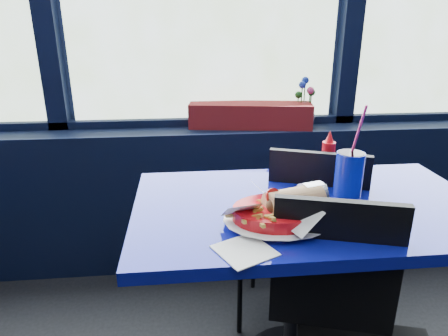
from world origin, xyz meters
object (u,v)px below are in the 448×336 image
at_px(near_table, 306,249).
at_px(food_basket, 281,211).
at_px(soda_cup, 349,173).
at_px(chair_near_front, 354,334).
at_px(flower_vase, 304,111).
at_px(ketchup_bottle, 328,157).
at_px(chair_near_back, 296,228).
at_px(planter_box, 250,115).

bearing_deg(near_table, food_basket, -135.99).
distance_m(food_basket, soda_cup, 0.35).
relative_size(chair_near_front, food_basket, 2.69).
height_order(flower_vase, ketchup_bottle, flower_vase).
distance_m(chair_near_front, food_basket, 0.40).
bearing_deg(chair_near_front, soda_cup, 90.44).
height_order(near_table, chair_near_front, chair_near_front).
relative_size(chair_near_back, planter_box, 1.35).
height_order(chair_near_front, flower_vase, flower_vase).
height_order(planter_box, soda_cup, soda_cup).
bearing_deg(chair_near_front, ketchup_bottle, 96.59).
bearing_deg(flower_vase, chair_near_back, -107.22).
xyz_separation_m(chair_near_front, planter_box, (-0.11, 1.22, 0.36)).
bearing_deg(soda_cup, food_basket, -146.98).
xyz_separation_m(chair_near_front, flower_vase, (0.19, 1.23, 0.38)).
bearing_deg(planter_box, flower_vase, 8.97).
height_order(near_table, chair_near_back, chair_near_back).
bearing_deg(ketchup_bottle, chair_near_back, 160.44).
bearing_deg(food_basket, ketchup_bottle, 60.92).
distance_m(chair_near_front, soda_cup, 0.54).
bearing_deg(soda_cup, flower_vase, 84.63).
relative_size(near_table, flower_vase, 4.58).
relative_size(chair_near_front, flower_vase, 3.32).
relative_size(planter_box, flower_vase, 2.48).
height_order(food_basket, ketchup_bottle, ketchup_bottle).
height_order(chair_near_front, food_basket, chair_near_front).
bearing_deg(soda_cup, ketchup_bottle, 95.52).
relative_size(near_table, chair_near_front, 1.38).
xyz_separation_m(planter_box, ketchup_bottle, (0.20, -0.64, -0.03)).
xyz_separation_m(chair_near_back, soda_cup, (0.11, -0.21, 0.33)).
distance_m(chair_near_back, soda_cup, 0.40).
xyz_separation_m(near_table, soda_cup, (0.16, 0.06, 0.26)).
bearing_deg(chair_near_front, chair_near_back, 106.00).
bearing_deg(food_basket, soda_cup, 41.09).
relative_size(flower_vase, food_basket, 0.81).
bearing_deg(near_table, flower_vase, 75.10).
bearing_deg(near_table, planter_box, 94.20).
bearing_deg(planter_box, near_table, -77.15).
height_order(chair_near_back, flower_vase, flower_vase).
xyz_separation_m(chair_near_back, food_basket, (-0.18, -0.40, 0.28)).
bearing_deg(ketchup_bottle, food_basket, -127.15).
bearing_deg(soda_cup, near_table, -159.15).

